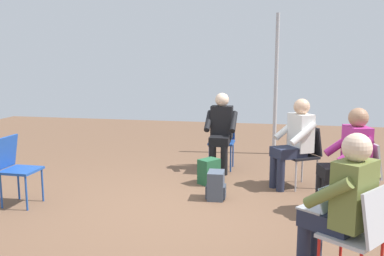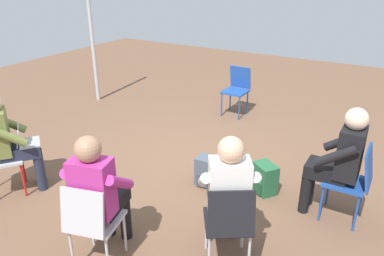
{
  "view_description": "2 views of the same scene",
  "coord_description": "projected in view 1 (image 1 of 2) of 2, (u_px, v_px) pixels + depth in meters",
  "views": [
    {
      "loc": [
        1.09,
        -4.77,
        1.78
      ],
      "look_at": [
        0.06,
        0.26,
        0.94
      ],
      "focal_mm": 40.0,
      "sensor_mm": 36.0,
      "label": 1
    },
    {
      "loc": [
        3.82,
        2.29,
        2.47
      ],
      "look_at": [
        0.24,
        0.17,
        0.66
      ],
      "focal_mm": 35.0,
      "sensor_mm": 36.0,
      "label": 2
    }
  ],
  "objects": [
    {
      "name": "ground_plane",
      "position": [
        183.0,
        209.0,
        5.11
      ],
      "size": [
        14.0,
        14.0,
        0.0
      ],
      "primitive_type": "plane",
      "color": "brown"
    },
    {
      "name": "chair_northeast",
      "position": [
        304.0,
        152.0,
        5.95
      ],
      "size": [
        0.58,
        0.56,
        0.85
      ],
      "rotation": [
        0.0,
        0.0,
        2.14
      ],
      "color": "black",
      "rests_on": "ground"
    },
    {
      "name": "chair_southeast",
      "position": [
        361.0,
        232.0,
        3.21
      ],
      "size": [
        0.58,
        0.57,
        0.85
      ],
      "rotation": [
        0.0,
        0.0,
        0.93
      ],
      "color": "#B7B7BC",
      "rests_on": "ground"
    },
    {
      "name": "chair_north",
      "position": [
        222.0,
        138.0,
        6.96
      ],
      "size": [
        0.4,
        0.44,
        0.85
      ],
      "rotation": [
        0.0,
        0.0,
        3.14
      ],
      "color": "#1E4799",
      "rests_on": "ground"
    },
    {
      "name": "chair_west",
      "position": [
        15.0,
        165.0,
        5.2
      ],
      "size": [
        0.44,
        0.41,
        0.85
      ],
      "rotation": [
        0.0,
        0.0,
        -1.59
      ],
      "color": "#1E4799",
      "rests_on": "ground"
    },
    {
      "name": "chair_east",
      "position": [
        361.0,
        173.0,
        4.86
      ],
      "size": [
        0.52,
        0.49,
        0.85
      ],
      "rotation": [
        0.0,
        0.0,
        1.83
      ],
      "color": "#B7B7BC",
      "rests_on": "ground"
    },
    {
      "name": "person_with_laptop",
      "position": [
        342.0,
        201.0,
        3.3
      ],
      "size": [
        0.64,
        0.63,
        1.24
      ],
      "rotation": [
        0.0,
        0.0,
        0.93
      ],
      "color": "#23283D",
      "rests_on": "ground"
    },
    {
      "name": "person_in_white",
      "position": [
        295.0,
        139.0,
        5.86
      ],
      "size": [
        0.63,
        0.63,
        1.24
      ],
      "rotation": [
        0.0,
        0.0,
        2.14
      ],
      "color": "#23283D",
      "rests_on": "ground"
    },
    {
      "name": "person_in_magenta",
      "position": [
        348.0,
        156.0,
        4.82
      ],
      "size": [
        0.58,
        0.58,
        1.24
      ],
      "rotation": [
        0.0,
        0.0,
        1.83
      ],
      "color": "black",
      "rests_on": "ground"
    },
    {
      "name": "person_in_black",
      "position": [
        221.0,
        128.0,
        6.77
      ],
      "size": [
        0.49,
        0.52,
        1.24
      ],
      "rotation": [
        0.0,
        0.0,
        3.14
      ],
      "color": "black",
      "rests_on": "ground"
    },
    {
      "name": "backpack_near_laptop_user",
      "position": [
        216.0,
        187.0,
        5.46
      ],
      "size": [
        0.26,
        0.29,
        0.36
      ],
      "rotation": [
        0.0,
        0.0,
        4.76
      ],
      "color": "#475160",
      "rests_on": "ground"
    },
    {
      "name": "backpack_by_empty_chair",
      "position": [
        209.0,
        173.0,
        6.12
      ],
      "size": [
        0.33,
        0.34,
        0.36
      ],
      "rotation": [
        0.0,
        0.0,
        0.94
      ],
      "color": "#235B38",
      "rests_on": "ground"
    },
    {
      "name": "tent_pole_far",
      "position": [
        276.0,
        85.0,
        7.86
      ],
      "size": [
        0.07,
        0.07,
        2.59
      ],
      "primitive_type": "cylinder",
      "color": "#B2B2B7",
      "rests_on": "ground"
    }
  ]
}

